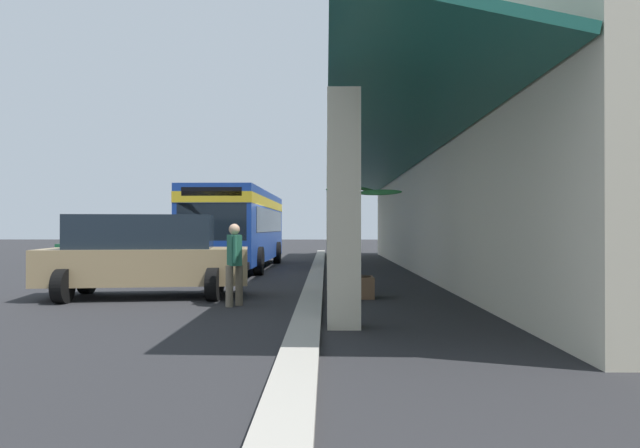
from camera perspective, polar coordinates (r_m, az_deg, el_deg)
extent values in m
plane|color=#262628|center=(21.61, 14.96, -4.76)|extent=(120.00, 120.00, 0.00)
cube|color=#9E998E|center=(21.70, -0.29, -4.60)|extent=(35.70, 0.50, 0.12)
cube|color=beige|center=(23.65, 24.00, 4.38)|extent=(29.75, 12.28, 7.21)
cube|color=beige|center=(24.29, 23.97, 13.60)|extent=(30.05, 12.58, 0.60)
cube|color=beige|center=(33.54, 1.12, 0.19)|extent=(0.55, 0.55, 3.97)
cube|color=beige|center=(27.59, 1.23, 0.31)|extent=(0.55, 0.55, 3.97)
cube|color=beige|center=(21.64, 1.39, 0.48)|extent=(0.55, 0.55, 3.97)
cube|color=beige|center=(15.69, 1.68, 0.80)|extent=(0.55, 0.55, 3.97)
cube|color=beige|center=(9.75, 2.32, 1.49)|extent=(0.55, 0.55, 3.97)
cube|color=#19594C|center=(21.86, 4.89, 6.61)|extent=(29.75, 3.16, 0.82)
cube|color=#19232D|center=(21.88, 9.18, -1.05)|extent=(24.99, 0.08, 2.40)
cube|color=#193D9E|center=(24.30, -7.89, -0.21)|extent=(11.03, 2.68, 2.75)
cube|color=yellow|center=(24.32, -7.89, 1.97)|extent=(11.05, 2.70, 0.36)
cube|color=#19232D|center=(24.60, -7.78, 0.31)|extent=(9.27, 2.69, 0.90)
cube|color=#19232D|center=(18.92, -10.53, 0.21)|extent=(0.09, 2.24, 1.20)
cube|color=black|center=(18.95, -10.53, 3.14)|extent=(0.08, 1.94, 0.28)
cube|color=black|center=(18.84, -10.62, -4.05)|extent=(0.23, 2.45, 0.24)
cube|color=silver|center=(18.73, -7.89, -3.16)|extent=(0.06, 0.24, 0.16)
cube|color=silver|center=(19.10, -13.19, -3.10)|extent=(0.06, 0.24, 0.16)
cube|color=silver|center=(25.83, -7.35, 3.10)|extent=(2.42, 1.81, 0.24)
cylinder|color=black|center=(20.56, -5.99, -3.60)|extent=(1.00, 0.30, 1.00)
cylinder|color=black|center=(21.04, -12.91, -3.52)|extent=(1.00, 0.30, 1.00)
cylinder|color=black|center=(27.22, -4.20, -2.81)|extent=(1.00, 0.30, 1.00)
cylinder|color=black|center=(27.58, -9.49, -2.77)|extent=(1.00, 0.30, 1.00)
cube|color=#195933|center=(30.37, -21.39, -2.34)|extent=(4.51, 2.08, 0.66)
cube|color=#19232D|center=(30.54, -21.27, -1.20)|extent=(2.56, 1.74, 0.54)
cylinder|color=black|center=(28.68, -20.62, -3.02)|extent=(0.64, 0.22, 0.64)
cylinder|color=black|center=(29.27, -23.98, -2.96)|extent=(0.64, 0.22, 0.64)
cylinder|color=black|center=(31.54, -18.98, -2.78)|extent=(0.64, 0.22, 0.64)
cylinder|color=black|center=(32.08, -22.07, -2.73)|extent=(0.64, 0.22, 0.64)
cube|color=#9E845B|center=(14.63, -16.56, -3.94)|extent=(2.57, 5.02, 0.84)
cube|color=#19232D|center=(14.62, -16.94, -0.72)|extent=(2.14, 3.46, 0.80)
cylinder|color=black|center=(15.45, -9.96, -5.13)|extent=(0.76, 0.26, 0.76)
cylinder|color=black|center=(13.51, -10.38, -5.82)|extent=(0.76, 0.26, 0.76)
cylinder|color=black|center=(15.95, -21.79, -4.96)|extent=(0.76, 0.26, 0.76)
cylinder|color=black|center=(14.08, -23.83, -5.57)|extent=(0.76, 0.26, 0.76)
cylinder|color=#726651|center=(12.70, -7.90, -5.93)|extent=(0.16, 0.16, 0.87)
cylinder|color=#726651|center=(12.48, -8.84, -6.03)|extent=(0.16, 0.16, 0.87)
cube|color=#26664C|center=(12.54, -8.36, -2.53)|extent=(0.55, 0.39, 0.65)
sphere|color=tan|center=(12.53, -8.36, -0.51)|extent=(0.23, 0.23, 0.23)
cylinder|color=#26664C|center=(12.84, -8.43, -2.34)|extent=(0.09, 0.09, 0.58)
cylinder|color=#26664C|center=(12.23, -8.29, -2.44)|extent=(0.09, 0.09, 0.58)
cube|color=brown|center=(13.97, 3.65, -6.17)|extent=(0.77, 0.77, 0.50)
cylinder|color=#332319|center=(13.95, 3.65, -5.11)|extent=(0.65, 0.65, 0.02)
cylinder|color=brown|center=(13.90, 3.64, -1.32)|extent=(0.16, 0.16, 1.87)
ellipsoid|color=#286B33|center=(13.55, 3.37, 3.10)|extent=(0.78, 0.38, 0.14)
ellipsoid|color=#286B33|center=(13.76, 5.81, 3.09)|extent=(0.59, 1.10, 0.19)
ellipsoid|color=#286B33|center=(14.36, 4.44, 3.40)|extent=(0.93, 0.63, 0.14)
ellipsoid|color=#286B33|center=(14.22, 2.09, 3.43)|extent=(0.77, 0.88, 0.16)
ellipsoid|color=#286B33|center=(13.71, 2.31, 3.12)|extent=(0.59, 0.77, 0.16)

